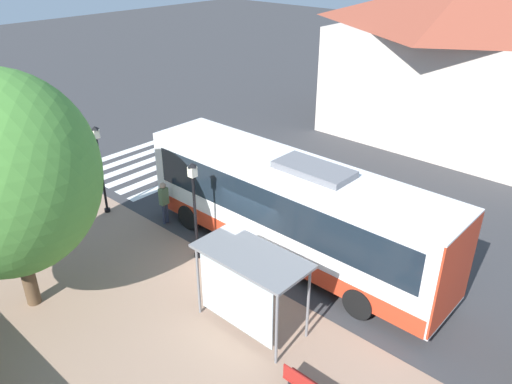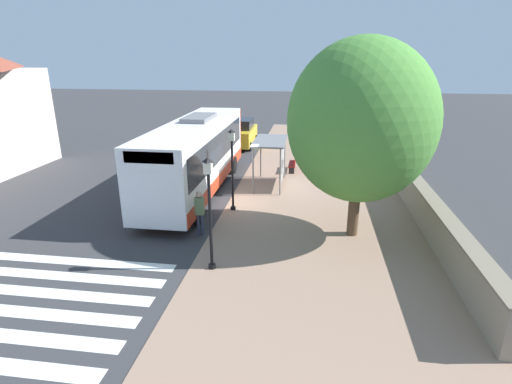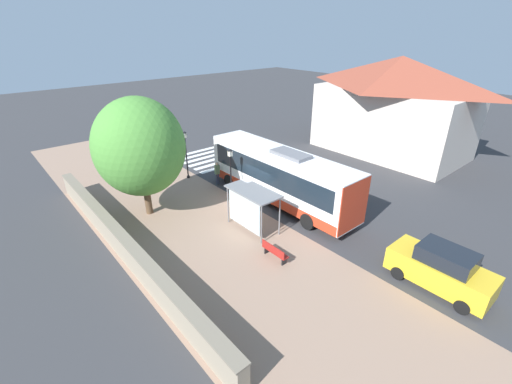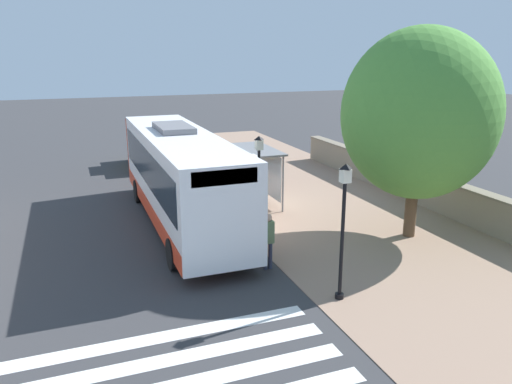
% 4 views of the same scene
% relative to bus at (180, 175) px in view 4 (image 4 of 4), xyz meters
% --- Properties ---
extents(ground_plane, '(120.00, 120.00, 0.00)m').
position_rel_bus_xyz_m(ground_plane, '(-1.91, 0.83, -1.94)').
color(ground_plane, '#353538').
rests_on(ground_plane, ground).
extents(sidewalk_plaza, '(9.00, 44.00, 0.02)m').
position_rel_bus_xyz_m(sidewalk_plaza, '(-6.41, 0.83, -1.93)').
color(sidewalk_plaza, '#937560').
rests_on(sidewalk_plaza, ground).
extents(stone_wall, '(0.60, 20.00, 1.45)m').
position_rel_bus_xyz_m(stone_wall, '(-10.46, 0.83, -1.21)').
color(stone_wall, gray).
rests_on(stone_wall, ground).
extents(bus, '(2.64, 11.63, 3.76)m').
position_rel_bus_xyz_m(bus, '(0.00, 0.00, 0.00)').
color(bus, white).
rests_on(bus, ground).
extents(bus_shelter, '(1.66, 3.32, 2.48)m').
position_rel_bus_xyz_m(bus_shelter, '(-3.75, -1.45, 0.12)').
color(bus_shelter, slate).
rests_on(bus_shelter, ground).
extents(pedestrian, '(0.34, 0.24, 1.79)m').
position_rel_bus_xyz_m(pedestrian, '(-1.57, 5.09, -0.88)').
color(pedestrian, '#2D3347').
rests_on(pedestrian, ground).
extents(bench, '(0.40, 1.60, 0.88)m').
position_rel_bus_xyz_m(bench, '(-4.69, -4.46, -1.47)').
color(bench, maroon).
rests_on(bench, ground).
extents(street_lamp_near, '(0.28, 0.28, 3.78)m').
position_rel_bus_xyz_m(street_lamp_near, '(-2.65, 7.60, 0.31)').
color(street_lamp_near, black).
rests_on(street_lamp_near, ground).
extents(street_lamp_far, '(0.28, 0.28, 3.69)m').
position_rel_bus_xyz_m(street_lamp_far, '(-2.33, 2.34, 0.27)').
color(street_lamp_far, black).
rests_on(street_lamp_far, ground).
extents(shade_tree, '(5.32, 5.32, 7.36)m').
position_rel_bus_xyz_m(shade_tree, '(-7.45, 4.27, 2.48)').
color(shade_tree, brown).
rests_on(shade_tree, ground).
extents(parked_car_behind_bus, '(1.94, 4.41, 2.07)m').
position_rel_bus_xyz_m(parked_car_behind_bus, '(-0.41, -10.81, -0.94)').
color(parked_car_behind_bus, gold).
rests_on(parked_car_behind_bus, ground).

